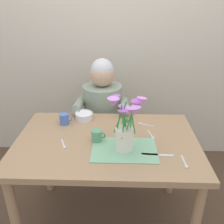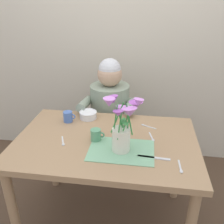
{
  "view_description": "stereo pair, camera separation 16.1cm",
  "coord_description": "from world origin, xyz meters",
  "px_view_note": "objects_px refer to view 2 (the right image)",
  "views": [
    {
      "loc": [
        0.08,
        -1.4,
        1.61
      ],
      "look_at": [
        0.03,
        0.05,
        0.92
      ],
      "focal_mm": 39.88,
      "sensor_mm": 36.0,
      "label": 1
    },
    {
      "loc": [
        0.24,
        -1.39,
        1.61
      ],
      "look_at": [
        0.03,
        0.05,
        0.92
      ],
      "focal_mm": 39.88,
      "sensor_mm": 36.0,
      "label": 2
    }
  ],
  "objects_px": {
    "ceramic_bowl": "(88,115)",
    "coffee_cup": "(68,117)",
    "ceramic_mug": "(96,135)",
    "dinner_knife": "(154,158)",
    "seated_person": "(110,121)",
    "flower_vase": "(123,125)"
  },
  "relations": [
    {
      "from": "seated_person",
      "to": "flower_vase",
      "type": "height_order",
      "value": "seated_person"
    },
    {
      "from": "seated_person",
      "to": "ceramic_mug",
      "type": "bearing_deg",
      "value": -89.99
    },
    {
      "from": "dinner_knife",
      "to": "coffee_cup",
      "type": "bearing_deg",
      "value": 153.12
    },
    {
      "from": "ceramic_mug",
      "to": "flower_vase",
      "type": "bearing_deg",
      "value": -27.79
    },
    {
      "from": "flower_vase",
      "to": "ceramic_bowl",
      "type": "xyz_separation_m",
      "value": [
        -0.31,
        0.41,
        -0.15
      ]
    },
    {
      "from": "dinner_knife",
      "to": "seated_person",
      "type": "bearing_deg",
      "value": 119.97
    },
    {
      "from": "ceramic_bowl",
      "to": "ceramic_mug",
      "type": "distance_m",
      "value": 0.34
    },
    {
      "from": "dinner_knife",
      "to": "coffee_cup",
      "type": "relative_size",
      "value": 2.04
    },
    {
      "from": "seated_person",
      "to": "ceramic_bowl",
      "type": "height_order",
      "value": "seated_person"
    },
    {
      "from": "ceramic_mug",
      "to": "coffee_cup",
      "type": "xyz_separation_m",
      "value": [
        -0.26,
        0.23,
        0.0
      ]
    },
    {
      "from": "seated_person",
      "to": "ceramic_mug",
      "type": "distance_m",
      "value": 0.67
    },
    {
      "from": "seated_person",
      "to": "dinner_knife",
      "type": "relative_size",
      "value": 5.97
    },
    {
      "from": "seated_person",
      "to": "flower_vase",
      "type": "xyz_separation_m",
      "value": [
        0.19,
        -0.73,
        0.36
      ]
    },
    {
      "from": "seated_person",
      "to": "coffee_cup",
      "type": "height_order",
      "value": "seated_person"
    },
    {
      "from": "seated_person",
      "to": "flower_vase",
      "type": "relative_size",
      "value": 3.14
    },
    {
      "from": "flower_vase",
      "to": "ceramic_mug",
      "type": "height_order",
      "value": "flower_vase"
    },
    {
      "from": "ceramic_bowl",
      "to": "coffee_cup",
      "type": "relative_size",
      "value": 1.46
    },
    {
      "from": "seated_person",
      "to": "ceramic_bowl",
      "type": "relative_size",
      "value": 8.35
    },
    {
      "from": "ceramic_bowl",
      "to": "seated_person",
      "type": "bearing_deg",
      "value": 69.61
    },
    {
      "from": "ceramic_bowl",
      "to": "dinner_knife",
      "type": "relative_size",
      "value": 0.72
    },
    {
      "from": "coffee_cup",
      "to": "dinner_knife",
      "type": "bearing_deg",
      "value": -30.81
    },
    {
      "from": "ceramic_bowl",
      "to": "flower_vase",
      "type": "bearing_deg",
      "value": -52.83
    }
  ]
}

